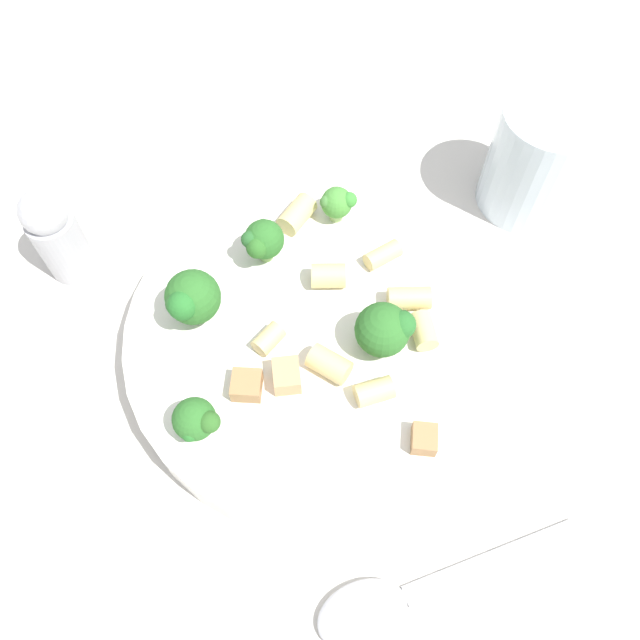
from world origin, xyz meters
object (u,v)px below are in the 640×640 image
Objects in this scene: chicken_chunk_2 at (287,376)px; broccoli_floret_2 at (191,299)px; broccoli_floret_0 at (385,328)px; broccoli_floret_4 at (196,420)px; rigatoni_3 at (328,276)px; rigatoni_0 at (299,214)px; rigatoni_2 at (329,364)px; pasta_bowl at (320,337)px; rigatoni_6 at (424,331)px; rigatoni_1 at (383,255)px; broccoli_floret_3 at (263,240)px; drinking_glass at (536,165)px; rigatoni_7 at (409,298)px; broccoli_floret_1 at (337,202)px; chicken_chunk_1 at (424,439)px; pepper_shaker at (56,234)px; rigatoni_5 at (374,392)px; rigatoni_4 at (269,339)px; spoon at (398,600)px; chicken_chunk_0 at (247,385)px.

broccoli_floret_2 is at bearing 132.95° from chicken_chunk_2.
broccoli_floret_0 reaches higher than broccoli_floret_4.
broccoli_floret_0 reaches higher than rigatoni_3.
rigatoni_2 is at bearing -90.75° from rigatoni_0.
broccoli_floret_4 is at bearing -136.76° from rigatoni_3.
pasta_bowl is 11.18× the size of rigatoni_6.
pasta_bowl is 0.07m from rigatoni_1.
drinking_glass is at bearing 11.38° from broccoli_floret_3.
rigatoni_7 is at bearing 5.97° from pasta_bowl.
broccoli_floret_4 is at bearing -127.85° from broccoli_floret_1.
pasta_bowl is 0.09m from broccoli_floret_2.
chicken_chunk_1 is (0.05, -0.06, -0.00)m from rigatoni_2.
rigatoni_2 is (0.08, -0.05, -0.02)m from broccoli_floret_2.
rigatoni_2 reaches higher than rigatoni_1.
pasta_bowl is 12.70× the size of chicken_chunk_2.
pepper_shaker is (-0.22, 0.20, 0.00)m from chicken_chunk_1.
drinking_glass reaches higher than rigatoni_5.
pasta_bowl is 0.04m from rigatoni_4.
broccoli_floret_0 is 0.04m from rigatoni_2.
chicken_chunk_1 is at bearing -62.69° from pasta_bowl.
rigatoni_3 is (-0.02, -0.06, -0.01)m from broccoli_floret_1.
rigatoni_1 is at bearing 40.26° from pasta_bowl.
broccoli_floret_1 is at bearing 94.32° from broccoli_floret_0.
chicken_chunk_1 is at bearing -76.00° from rigatoni_0.
rigatoni_7 is (0.06, 0.01, 0.02)m from pasta_bowl.
chicken_chunk_2 is 0.15m from spoon.
rigatoni_2 is 0.22m from pepper_shaker.
chicken_chunk_2 reaches higher than chicken_chunk_0.
broccoli_floret_1 is 0.03m from rigatoni_0.
broccoli_floret_2 is at bearing 148.40° from rigatoni_4.
chicken_chunk_0 is at bearing -149.74° from drinking_glass.
rigatoni_6 is (0.03, 0.00, -0.01)m from broccoli_floret_0.
broccoli_floret_2 is 0.13m from pepper_shaker.
chicken_chunk_0 is 0.03m from chicken_chunk_2.
broccoli_floret_0 is 1.35× the size of broccoli_floret_1.
rigatoni_3 reaches higher than pasta_bowl.
broccoli_floret_0 is 0.47× the size of pepper_shaker.
pepper_shaker is at bearing 165.02° from rigatoni_1.
rigatoni_1 is (0.14, 0.02, -0.02)m from broccoli_floret_2.
rigatoni_3 is at bearing -107.04° from broccoli_floret_1.
broccoli_floret_4 is at bearing -157.95° from chicken_chunk_2.
broccoli_floret_2 is (-0.12, 0.04, 0.00)m from broccoli_floret_0.
broccoli_floret_0 is 1.86× the size of chicken_chunk_2.
rigatoni_5 is at bearing -66.17° from broccoli_floret_3.
broccoli_floret_2 is at bearing 173.99° from rigatoni_7.
rigatoni_5 is 0.26× the size of drinking_glass.
pepper_shaker is at bearing -179.87° from drinking_glass.
broccoli_floret_2 is 0.08m from chicken_chunk_2.
broccoli_floret_1 is 0.05m from rigatoni_1.
chicken_chunk_0 is 0.12m from chicken_chunk_1.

